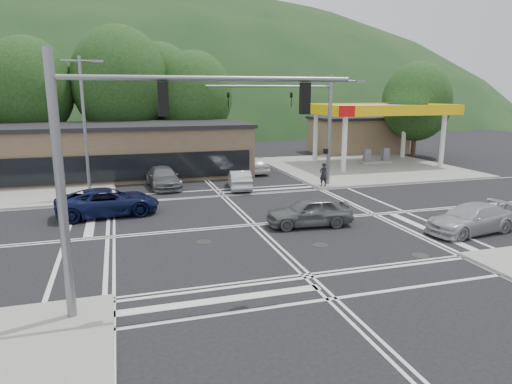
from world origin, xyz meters
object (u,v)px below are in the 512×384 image
object	(u,v)px
car_blue_west	(108,202)
car_queue_a	(240,180)
car_northbound	(163,178)
car_grey_center	(309,211)
pedestrian	(323,175)
car_silver_east	(471,219)
car_queue_b	(254,164)

from	to	relation	value
car_blue_west	car_queue_a	size ratio (longest dim) A/B	1.35
car_queue_a	car_northbound	bearing A→B (deg)	-12.94
car_blue_west	car_northbound	world-z (taller)	car_blue_west
car_queue_a	car_northbound	world-z (taller)	car_northbound
car_grey_center	pedestrian	xyz separation A→B (m)	(4.76, 8.48, 0.25)
pedestrian	car_silver_east	bearing A→B (deg)	96.02
car_silver_east	car_queue_b	size ratio (longest dim) A/B	1.12
car_blue_west	car_queue_a	world-z (taller)	car_blue_west
car_queue_a	pedestrian	bearing A→B (deg)	175.33
car_queue_a	pedestrian	size ratio (longest dim) A/B	2.42
car_blue_west	car_northbound	bearing A→B (deg)	-34.00
car_blue_west	pedestrian	world-z (taller)	pedestrian
car_northbound	car_silver_east	bearing A→B (deg)	-53.72
car_blue_west	car_silver_east	bearing A→B (deg)	-122.36
car_grey_center	car_queue_b	bearing A→B (deg)	178.67
car_silver_east	pedestrian	distance (m)	12.13
car_grey_center	car_queue_a	distance (m)	10.04
car_grey_center	car_queue_a	world-z (taller)	car_grey_center
car_queue_a	car_queue_b	size ratio (longest dim) A/B	0.96
car_queue_a	pedestrian	xyz separation A→B (m)	(5.84, -1.50, 0.32)
car_queue_a	car_queue_b	xyz separation A→B (m)	(2.89, 6.15, 0.05)
pedestrian	car_grey_center	bearing A→B (deg)	55.31
car_queue_a	pedestrian	distance (m)	6.03
car_blue_west	car_northbound	distance (m)	7.91
car_northbound	car_queue_a	bearing A→B (deg)	-27.22
car_silver_east	car_blue_west	bearing A→B (deg)	-124.48
car_queue_a	pedestrian	world-z (taller)	pedestrian
car_silver_east	car_queue_a	size ratio (longest dim) A/B	1.17
car_grey_center	pedestrian	size ratio (longest dim) A/B	2.60
car_blue_west	pedestrian	distance (m)	15.15
car_silver_east	car_queue_b	distance (m)	20.25
car_blue_west	car_grey_center	world-z (taller)	car_blue_west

